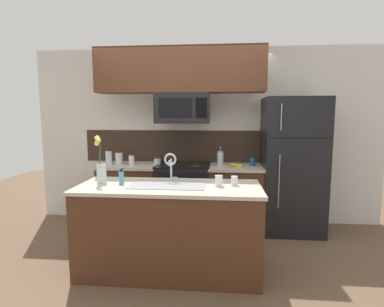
{
  "coord_description": "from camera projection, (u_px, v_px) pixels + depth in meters",
  "views": [
    {
      "loc": [
        0.5,
        -3.28,
        1.61
      ],
      "look_at": [
        0.18,
        0.27,
        1.16
      ],
      "focal_mm": 28.0,
      "sensor_mm": 36.0,
      "label": 1
    }
  ],
  "objects": [
    {
      "name": "kitchen_sink",
      "position": [
        168.0,
        192.0,
        3.04
      ],
      "size": [
        0.76,
        0.39,
        0.16
      ],
      "color": "#ADAFB5",
      "rests_on": "island_counter"
    },
    {
      "name": "storage_jar_short",
      "position": [
        132.0,
        160.0,
        4.3
      ],
      "size": [
        0.08,
        0.08,
        0.15
      ],
      "color": "silver",
      "rests_on": "back_counter_left"
    },
    {
      "name": "banana_bunch",
      "position": [
        237.0,
        165.0,
        4.13
      ],
      "size": [
        0.19,
        0.12,
        0.08
      ],
      "color": "yellow",
      "rests_on": "back_counter_right"
    },
    {
      "name": "refrigerator",
      "position": [
        292.0,
        165.0,
        4.14
      ],
      "size": [
        0.81,
        0.74,
        1.85
      ],
      "color": "black",
      "rests_on": "ground"
    },
    {
      "name": "back_counter_right",
      "position": [
        235.0,
        197.0,
        4.25
      ],
      "size": [
        0.76,
        0.65,
        0.91
      ],
      "color": "#4C2B19",
      "rests_on": "ground"
    },
    {
      "name": "rear_partition",
      "position": [
        206.0,
        136.0,
        4.56
      ],
      "size": [
        5.2,
        0.1,
        2.6
      ],
      "primitive_type": "cube",
      "color": "silver",
      "rests_on": "ground"
    },
    {
      "name": "ground_plane",
      "position": [
        174.0,
        255.0,
        3.49
      ],
      "size": [
        10.0,
        10.0,
        0.0
      ],
      "primitive_type": "plane",
      "color": "brown"
    },
    {
      "name": "back_counter_left",
      "position": [
        130.0,
        195.0,
        4.39
      ],
      "size": [
        0.84,
        0.65,
        0.91
      ],
      "color": "#4C2B19",
      "rests_on": "ground"
    },
    {
      "name": "microwave",
      "position": [
        183.0,
        108.0,
        4.14
      ],
      "size": [
        0.74,
        0.4,
        0.41
      ],
      "color": "black"
    },
    {
      "name": "stove_range",
      "position": [
        183.0,
        196.0,
        4.32
      ],
      "size": [
        0.76,
        0.64,
        0.93
      ],
      "color": "black",
      "rests_on": "ground"
    },
    {
      "name": "storage_jar_tall",
      "position": [
        109.0,
        157.0,
        4.33
      ],
      "size": [
        0.09,
        0.09,
        0.22
      ],
      "color": "silver",
      "rests_on": "back_counter_left"
    },
    {
      "name": "storage_jar_squat",
      "position": [
        157.0,
        161.0,
        4.28
      ],
      "size": [
        0.09,
        0.09,
        0.1
      ],
      "color": "silver",
      "rests_on": "back_counter_left"
    },
    {
      "name": "drinking_glass",
      "position": [
        219.0,
        181.0,
        2.98
      ],
      "size": [
        0.08,
        0.08,
        0.11
      ],
      "color": "silver",
      "rests_on": "island_counter"
    },
    {
      "name": "dish_soap_bottle",
      "position": [
        121.0,
        178.0,
        3.07
      ],
      "size": [
        0.06,
        0.05,
        0.16
      ],
      "color": "#4C93C6",
      "rests_on": "island_counter"
    },
    {
      "name": "coffee_tin",
      "position": [
        253.0,
        162.0,
        4.22
      ],
      "size": [
        0.08,
        0.08,
        0.11
      ],
      "primitive_type": "cylinder",
      "color": "#1E5184",
      "rests_on": "back_counter_right"
    },
    {
      "name": "storage_jar_medium",
      "position": [
        119.0,
        158.0,
        4.37
      ],
      "size": [
        0.11,
        0.11,
        0.18
      ],
      "color": "silver",
      "rests_on": "back_counter_left"
    },
    {
      "name": "island_counter",
      "position": [
        170.0,
        228.0,
        3.08
      ],
      "size": [
        1.85,
        0.74,
        0.91
      ],
      "color": "#4C2B19",
      "rests_on": "ground"
    },
    {
      "name": "splash_band",
      "position": [
        186.0,
        146.0,
        4.55
      ],
      "size": [
        3.1,
        0.01,
        0.48
      ],
      "primitive_type": "cube",
      "color": "#332319",
      "rests_on": "rear_partition"
    },
    {
      "name": "upper_cabinet_band",
      "position": [
        180.0,
        70.0,
        4.05
      ],
      "size": [
        2.3,
        0.34,
        0.6
      ],
      "primitive_type": "cube",
      "color": "#4C2B19"
    },
    {
      "name": "sink_faucet",
      "position": [
        171.0,
        163.0,
        3.19
      ],
      "size": [
        0.14,
        0.14,
        0.31
      ],
      "color": "#B7BABF",
      "rests_on": "island_counter"
    },
    {
      "name": "flower_vase",
      "position": [
        101.0,
        170.0,
        3.12
      ],
      "size": [
        0.14,
        0.17,
        0.49
      ],
      "color": "silver",
      "rests_on": "island_counter"
    },
    {
      "name": "spare_glass",
      "position": [
        234.0,
        181.0,
        3.02
      ],
      "size": [
        0.07,
        0.07,
        0.1
      ],
      "color": "silver",
      "rests_on": "island_counter"
    },
    {
      "name": "french_press",
      "position": [
        220.0,
        158.0,
        4.26
      ],
      "size": [
        0.09,
        0.09,
        0.27
      ],
      "color": "silver",
      "rests_on": "back_counter_right"
    }
  ]
}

